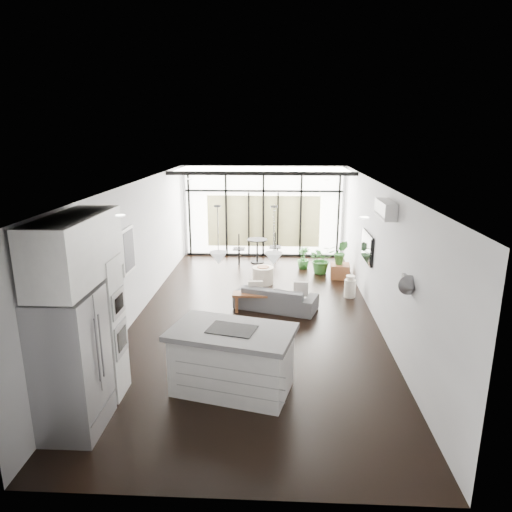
# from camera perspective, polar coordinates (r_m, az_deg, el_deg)

# --- Properties ---
(floor) EXTENTS (5.00, 10.00, 0.00)m
(floor) POSITION_cam_1_polar(r_m,az_deg,el_deg) (9.77, -0.09, -7.56)
(floor) COLOR black
(floor) RESTS_ON ground
(ceiling) EXTENTS (5.00, 10.00, 0.00)m
(ceiling) POSITION_cam_1_polar(r_m,az_deg,el_deg) (9.06, -0.09, 8.99)
(ceiling) COLOR white
(ceiling) RESTS_ON ground
(wall_left) EXTENTS (0.02, 10.00, 2.80)m
(wall_left) POSITION_cam_1_polar(r_m,az_deg,el_deg) (9.77, -14.91, 0.58)
(wall_left) COLOR silver
(wall_left) RESTS_ON ground
(wall_right) EXTENTS (0.02, 10.00, 2.80)m
(wall_right) POSITION_cam_1_polar(r_m,az_deg,el_deg) (9.53, 15.10, 0.20)
(wall_right) COLOR silver
(wall_right) RESTS_ON ground
(wall_back) EXTENTS (5.00, 0.02, 2.80)m
(wall_back) POSITION_cam_1_polar(r_m,az_deg,el_deg) (14.20, 0.94, 5.59)
(wall_back) COLOR silver
(wall_back) RESTS_ON ground
(wall_front) EXTENTS (5.00, 0.02, 2.80)m
(wall_front) POSITION_cam_1_polar(r_m,az_deg,el_deg) (4.68, -3.32, -15.52)
(wall_front) COLOR silver
(wall_front) RESTS_ON ground
(glazing) EXTENTS (5.00, 0.20, 2.80)m
(glazing) POSITION_cam_1_polar(r_m,az_deg,el_deg) (14.09, 0.92, 5.50)
(glazing) COLOR black
(glazing) RESTS_ON ground
(skylight) EXTENTS (4.70, 1.90, 0.06)m
(skylight) POSITION_cam_1_polar(r_m,az_deg,el_deg) (13.04, 0.82, 10.79)
(skylight) COLOR white
(skylight) RESTS_ON ceiling
(neighbour_building) EXTENTS (3.50, 0.02, 1.60)m
(neighbour_building) POSITION_cam_1_polar(r_m,az_deg,el_deg) (14.21, 0.93, 4.36)
(neighbour_building) COLOR #E7E495
(neighbour_building) RESTS_ON ground
(island) EXTENTS (2.01, 1.48, 0.99)m
(island) POSITION_cam_1_polar(r_m,az_deg,el_deg) (7.00, -2.99, -12.85)
(island) COLOR white
(island) RESTS_ON floor
(cooktop) EXTENTS (0.78, 0.62, 0.01)m
(cooktop) POSITION_cam_1_polar(r_m,az_deg,el_deg) (6.78, -3.05, -9.13)
(cooktop) COLOR black
(cooktop) RESTS_ON island
(fridge) EXTENTS (0.73, 0.91, 1.87)m
(fridge) POSITION_cam_1_polar(r_m,az_deg,el_deg) (6.42, -22.12, -12.34)
(fridge) COLOR #959599
(fridge) RESTS_ON floor
(appliance_column) EXTENTS (0.55, 0.57, 2.11)m
(appliance_column) POSITION_cam_1_polar(r_m,az_deg,el_deg) (7.02, -18.78, -8.54)
(appliance_column) COLOR white
(appliance_column) RESTS_ON floor
(upper_cabinets) EXTENTS (0.62, 1.75, 0.86)m
(upper_cabinets) POSITION_cam_1_polar(r_m,az_deg,el_deg) (6.24, -21.69, 0.80)
(upper_cabinets) COLOR white
(upper_cabinets) RESTS_ON wall_left
(pendant_left) EXTENTS (0.26, 0.26, 0.18)m
(pendant_left) POSITION_cam_1_polar(r_m,az_deg,el_deg) (6.64, -4.71, -0.25)
(pendant_left) COLOR white
(pendant_left) RESTS_ON ceiling
(pendant_right) EXTENTS (0.26, 0.26, 0.18)m
(pendant_right) POSITION_cam_1_polar(r_m,az_deg,el_deg) (6.59, 2.21, -0.34)
(pendant_right) COLOR white
(pendant_right) RESTS_ON ceiling
(sofa) EXTENTS (1.87, 1.04, 0.70)m
(sofa) POSITION_cam_1_polar(r_m,az_deg,el_deg) (10.06, 2.50, -4.74)
(sofa) COLOR #4E4E51
(sofa) RESTS_ON floor
(console_bench) EXTENTS (1.27, 0.33, 0.41)m
(console_bench) POSITION_cam_1_polar(r_m,az_deg,el_deg) (9.97, 0.73, -5.81)
(console_bench) COLOR brown
(console_bench) RESTS_ON floor
(pouf) EXTENTS (0.61, 0.61, 0.43)m
(pouf) POSITION_cam_1_polar(r_m,az_deg,el_deg) (11.75, 0.88, -2.44)
(pouf) COLOR beige
(pouf) RESTS_ON floor
(crate) EXTENTS (0.54, 0.54, 0.37)m
(crate) POSITION_cam_1_polar(r_m,az_deg,el_deg) (12.42, 10.45, -1.86)
(crate) COLOR brown
(crate) RESTS_ON floor
(plant_tall) EXTENTS (0.97, 1.01, 0.62)m
(plant_tall) POSITION_cam_1_polar(r_m,az_deg,el_deg) (12.71, 8.16, -0.77)
(plant_tall) COLOR #2F6B2A
(plant_tall) RESTS_ON floor
(plant_med) EXTENTS (0.64, 0.70, 0.35)m
(plant_med) POSITION_cam_1_polar(r_m,az_deg,el_deg) (13.11, 5.91, -0.82)
(plant_med) COLOR #2F6B2A
(plant_med) RESTS_ON floor
(plant_crate) EXTENTS (0.48, 0.72, 0.29)m
(plant_crate) POSITION_cam_1_polar(r_m,az_deg,el_deg) (12.32, 10.52, -0.38)
(plant_crate) COLOR #2F6B2A
(plant_crate) RESTS_ON crate
(milk_can) EXTENTS (0.28, 0.28, 0.53)m
(milk_can) POSITION_cam_1_polar(r_m,az_deg,el_deg) (11.01, 11.67, -3.73)
(milk_can) COLOR beige
(milk_can) RESTS_ON floor
(bistro_set) EXTENTS (1.73, 1.03, 0.78)m
(bistro_set) POSITION_cam_1_polar(r_m,az_deg,el_deg) (13.58, 0.15, 0.77)
(bistro_set) COLOR black
(bistro_set) RESTS_ON floor
(tv) EXTENTS (0.05, 1.10, 0.65)m
(tv) POSITION_cam_1_polar(r_m,az_deg,el_deg) (10.49, 13.74, 1.10)
(tv) COLOR black
(tv) RESTS_ON wall_right
(ac_unit) EXTENTS (0.22, 0.90, 0.30)m
(ac_unit) POSITION_cam_1_polar(r_m,az_deg,el_deg) (8.52, 15.90, 5.63)
(ac_unit) COLOR silver
(ac_unit) RESTS_ON wall_right
(framed_art) EXTENTS (0.04, 0.70, 0.90)m
(framed_art) POSITION_cam_1_polar(r_m,az_deg,el_deg) (9.26, -15.71, 0.69)
(framed_art) COLOR black
(framed_art) RESTS_ON wall_left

